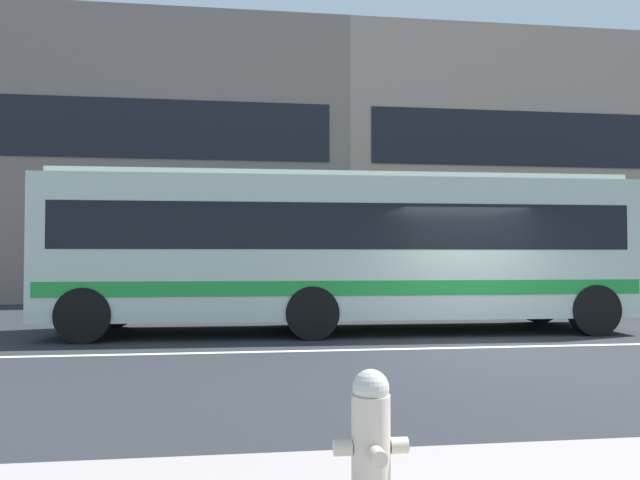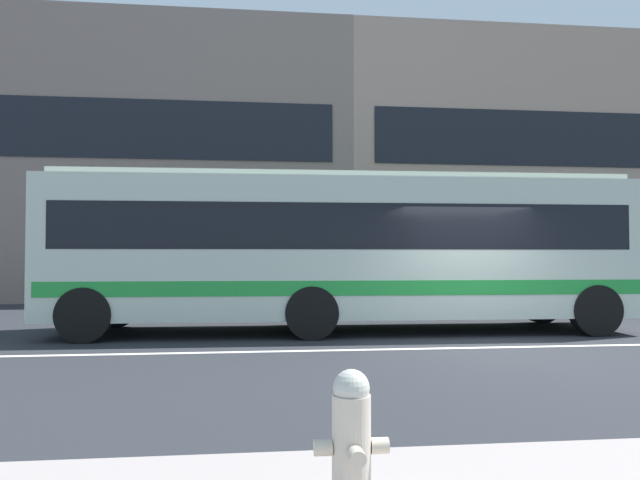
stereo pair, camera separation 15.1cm
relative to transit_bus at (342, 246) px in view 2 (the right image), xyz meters
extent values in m
plane|color=#27292E|center=(2.22, -2.41, -1.77)|extent=(160.00, 160.00, 0.00)
cube|color=silver|center=(2.22, -2.41, -1.76)|extent=(60.00, 0.16, 0.01)
cube|color=#2D5C1D|center=(5.60, 3.74, -1.22)|extent=(15.25, 1.10, 1.09)
cube|color=gray|center=(-7.85, 13.72, 3.27)|extent=(18.96, 11.37, 10.08)
cube|color=black|center=(-7.85, 8.02, 4.08)|extent=(17.44, 0.04, 2.02)
cube|color=tan|center=(10.89, 13.72, 3.27)|extent=(18.52, 11.37, 10.07)
cube|color=black|center=(10.89, 8.02, 4.08)|extent=(17.04, 0.04, 2.01)
cube|color=silver|center=(0.00, 0.00, -0.05)|extent=(11.74, 2.73, 2.73)
cube|color=black|center=(0.00, 0.00, 0.36)|extent=(11.04, 2.74, 0.87)
cube|color=green|center=(0.00, 0.00, -0.80)|extent=(11.50, 2.75, 0.28)
cube|color=beige|center=(0.00, 0.00, 1.38)|extent=(11.26, 2.32, 0.12)
cube|color=black|center=(5.85, -0.12, 0.36)|extent=(0.07, 2.09, 0.96)
cylinder|color=black|center=(4.87, 1.04, -1.27)|extent=(1.01, 0.30, 1.00)
cylinder|color=black|center=(4.82, -1.25, -1.27)|extent=(1.01, 0.30, 1.00)
cylinder|color=black|center=(-0.70, 1.16, -1.27)|extent=(1.01, 0.30, 1.00)
cylinder|color=black|center=(-0.75, -1.13, -1.27)|extent=(1.01, 0.30, 1.00)
cylinder|color=black|center=(-4.82, 1.25, -1.27)|extent=(1.01, 0.30, 1.00)
cylinder|color=black|center=(-4.87, -1.04, -1.27)|extent=(1.01, 0.30, 1.00)
cylinder|color=beige|center=(-1.28, -8.77, -1.30)|extent=(0.22, 0.22, 0.63)
sphere|color=beige|center=(-1.28, -8.77, -0.94)|extent=(0.21, 0.21, 0.21)
cylinder|color=beige|center=(-1.44, -8.77, -1.27)|extent=(0.10, 0.09, 0.09)
cylinder|color=beige|center=(-1.12, -8.77, -1.27)|extent=(0.10, 0.09, 0.09)
cylinder|color=beige|center=(-1.28, -8.94, -1.27)|extent=(0.09, 0.10, 0.09)
camera|label=1|loc=(-1.97, -11.98, -0.21)|focal=32.75mm
camera|label=2|loc=(-1.82, -11.99, -0.21)|focal=32.75mm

